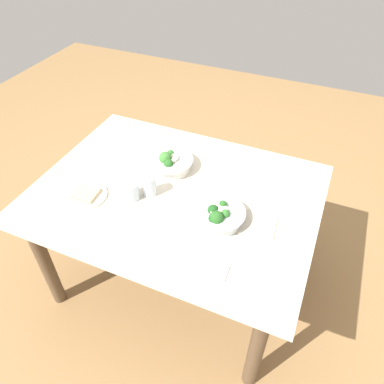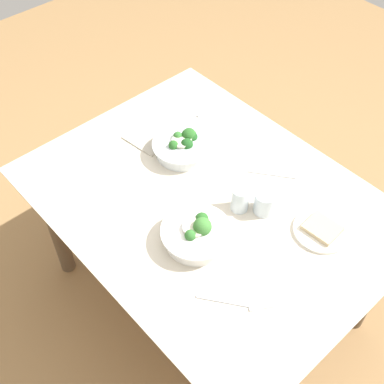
# 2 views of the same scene
# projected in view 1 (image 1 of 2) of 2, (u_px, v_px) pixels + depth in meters

# --- Properties ---
(ground_plane) EXTENTS (6.00, 6.00, 0.00)m
(ground_plane) POSITION_uv_depth(u_px,v_px,m) (178.00, 276.00, 2.28)
(ground_plane) COLOR #9E7547
(dining_table) EXTENTS (1.38, 1.05, 0.70)m
(dining_table) POSITION_uv_depth(u_px,v_px,m) (175.00, 207.00, 1.88)
(dining_table) COLOR beige
(dining_table) RESTS_ON ground_plane
(broccoli_bowl_far) EXTENTS (0.24, 0.24, 0.10)m
(broccoli_bowl_far) POSITION_uv_depth(u_px,v_px,m) (218.00, 215.00, 1.65)
(broccoli_bowl_far) COLOR white
(broccoli_bowl_far) RESTS_ON dining_table
(broccoli_bowl_near) EXTENTS (0.25, 0.25, 0.11)m
(broccoli_bowl_near) POSITION_uv_depth(u_px,v_px,m) (169.00, 162.00, 1.93)
(broccoli_bowl_near) COLOR white
(broccoli_bowl_near) RESTS_ON dining_table
(bread_side_plate) EXTENTS (0.21, 0.21, 0.03)m
(bread_side_plate) POSITION_uv_depth(u_px,v_px,m) (86.00, 195.00, 1.78)
(bread_side_plate) COLOR silver
(bread_side_plate) RESTS_ON dining_table
(water_glass_center) EXTENTS (0.08, 0.08, 0.09)m
(water_glass_center) POSITION_uv_depth(u_px,v_px,m) (130.00, 191.00, 1.76)
(water_glass_center) COLOR silver
(water_glass_center) RESTS_ON dining_table
(water_glass_side) EXTENTS (0.07, 0.07, 0.10)m
(water_glass_side) POSITION_uv_depth(u_px,v_px,m) (149.00, 186.00, 1.77)
(water_glass_side) COLOR silver
(water_glass_side) RESTS_ON dining_table
(fork_by_far_bowl) EXTENTS (0.06, 0.09, 0.00)m
(fork_by_far_bowl) POSITION_uv_depth(u_px,v_px,m) (116.00, 150.00, 2.07)
(fork_by_far_bowl) COLOR #B7B7BC
(fork_by_far_bowl) RESTS_ON dining_table
(fork_by_near_bowl) EXTENTS (0.02, 0.10, 0.00)m
(fork_by_near_bowl) POSITION_uv_depth(u_px,v_px,m) (227.00, 271.00, 1.46)
(fork_by_near_bowl) COLOR #B7B7BC
(fork_by_near_bowl) RESTS_ON dining_table
(table_knife_left) EXTENTS (0.15, 0.12, 0.00)m
(table_knife_left) POSITION_uv_depth(u_px,v_px,m) (139.00, 147.00, 2.10)
(table_knife_left) COLOR #B7B7BC
(table_knife_left) RESTS_ON dining_table
(table_knife_right) EXTENTS (0.16, 0.12, 0.00)m
(table_knife_right) POSITION_uv_depth(u_px,v_px,m) (133.00, 226.00, 1.64)
(table_knife_right) COLOR #B7B7BC
(table_knife_right) RESTS_ON dining_table
(napkin_folded_upper) EXTENTS (0.20, 0.18, 0.01)m
(napkin_folded_upper) POSITION_uv_depth(u_px,v_px,m) (256.00, 224.00, 1.65)
(napkin_folded_upper) COLOR #B1A997
(napkin_folded_upper) RESTS_ON dining_table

